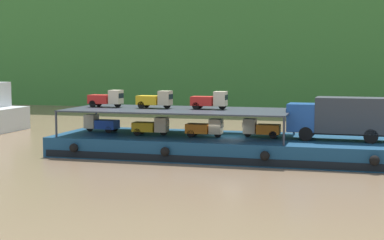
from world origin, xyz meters
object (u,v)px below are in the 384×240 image
object	(u,v)px
mini_truck_lower_aft	(151,126)
mini_truck_lower_mid	(205,128)
mini_truck_upper_stern	(106,99)
mini_truck_upper_mid	(155,100)
mini_truck_upper_fore	(210,100)
cargo_barge	(227,147)
covered_lorry	(339,117)
mini_truck_lower_stern	(101,123)
mini_truck_lower_fore	(261,128)

from	to	relation	value
mini_truck_lower_aft	mini_truck_lower_mid	bearing A→B (deg)	-0.22
mini_truck_upper_stern	mini_truck_upper_mid	bearing A→B (deg)	-2.45
mini_truck_lower_mid	mini_truck_upper_fore	world-z (taller)	mini_truck_upper_fore
cargo_barge	mini_truck_lower_mid	distance (m)	2.17
mini_truck_upper_stern	mini_truck_upper_fore	world-z (taller)	same
mini_truck_lower_aft	mini_truck_upper_fore	xyz separation A→B (m)	(4.34, 1.18, 2.00)
mini_truck_upper_mid	mini_truck_lower_mid	bearing A→B (deg)	-12.89
mini_truck_lower_aft	mini_truck_lower_mid	size ratio (longest dim) A/B	1.01
covered_lorry	mini_truck_upper_mid	bearing A→B (deg)	178.75
mini_truck_lower_mid	mini_truck_upper_stern	bearing A→B (deg)	172.22
mini_truck_lower_stern	mini_truck_lower_aft	size ratio (longest dim) A/B	1.01
covered_lorry	mini_truck_lower_stern	size ratio (longest dim) A/B	2.83
mini_truck_lower_mid	mini_truck_upper_mid	bearing A→B (deg)	167.11
mini_truck_upper_fore	mini_truck_lower_aft	bearing A→B (deg)	-164.82
mini_truck_lower_fore	mini_truck_lower_mid	bearing A→B (deg)	-167.38
cargo_barge	mini_truck_lower_aft	distance (m)	6.00
mini_truck_lower_aft	mini_truck_upper_stern	distance (m)	4.78
cargo_barge	mini_truck_lower_fore	world-z (taller)	mini_truck_lower_fore
cargo_barge	mini_truck_upper_mid	world-z (taller)	mini_truck_upper_mid
mini_truck_lower_stern	mini_truck_lower_mid	xyz separation A→B (m)	(8.89, -0.95, 0.00)
mini_truck_lower_stern	mini_truck_upper_mid	bearing A→B (deg)	0.35
covered_lorry	mini_truck_lower_stern	distance (m)	18.63
covered_lorry	mini_truck_upper_fore	xyz separation A→B (m)	(-9.64, 0.52, 1.00)
covered_lorry	mini_truck_lower_aft	size ratio (longest dim) A/B	2.85
cargo_barge	mini_truck_lower_aft	xyz separation A→B (m)	(-5.80, -0.52, 1.44)
mini_truck_upper_stern	mini_truck_lower_fore	bearing A→B (deg)	-1.12
covered_lorry	mini_truck_upper_stern	distance (m)	18.20
mini_truck_lower_fore	mini_truck_upper_fore	size ratio (longest dim) A/B	0.99
mini_truck_lower_stern	mini_truck_lower_mid	distance (m)	8.94
mini_truck_lower_stern	mini_truck_upper_stern	bearing A→B (deg)	25.74
cargo_barge	mini_truck_upper_fore	bearing A→B (deg)	155.86
mini_truck_lower_stern	mini_truck_upper_stern	xyz separation A→B (m)	(0.43, 0.21, 2.00)
mini_truck_upper_mid	mini_truck_upper_fore	size ratio (longest dim) A/B	1.01
mini_truck_lower_stern	mini_truck_upper_fore	distance (m)	9.19
mini_truck_lower_fore	mini_truck_upper_stern	xyz separation A→B (m)	(-12.53, 0.24, 2.00)
mini_truck_lower_aft	covered_lorry	bearing A→B (deg)	2.68
mini_truck_lower_aft	mini_truck_lower_mid	xyz separation A→B (m)	(4.27, -0.02, 0.00)
mini_truck_lower_aft	cargo_barge	bearing A→B (deg)	5.13
mini_truck_lower_stern	mini_truck_lower_fore	world-z (taller)	same
mini_truck_lower_fore	covered_lorry	bearing A→B (deg)	-2.44
mini_truck_lower_stern	mini_truck_lower_aft	distance (m)	4.72
mini_truck_lower_fore	mini_truck_upper_mid	size ratio (longest dim) A/B	0.98
mini_truck_lower_stern	mini_truck_upper_stern	size ratio (longest dim) A/B	1.00
mini_truck_upper_stern	mini_truck_upper_fore	size ratio (longest dim) A/B	1.01
mini_truck_lower_aft	mini_truck_lower_fore	world-z (taller)	same
mini_truck_lower_aft	mini_truck_upper_stern	world-z (taller)	mini_truck_upper_stern
mini_truck_lower_aft	mini_truck_upper_mid	size ratio (longest dim) A/B	0.99
mini_truck_upper_stern	mini_truck_upper_mid	size ratio (longest dim) A/B	1.00
cargo_barge	mini_truck_lower_fore	bearing A→B (deg)	8.39
mini_truck_lower_aft	mini_truck_upper_fore	bearing A→B (deg)	15.18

